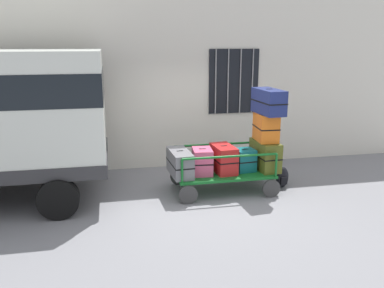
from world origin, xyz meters
name	(u,v)px	position (x,y,z in m)	size (l,w,h in m)	color
ground_plane	(210,199)	(0.00, 0.00, 0.00)	(40.00, 40.00, 0.00)	gray
building_wall	(187,60)	(0.00, 2.36, 2.50)	(12.00, 0.38, 5.00)	silver
luggage_cart	(223,175)	(0.37, 0.38, 0.33)	(1.98, 1.11, 0.40)	#146023
cart_railing	(224,154)	(0.37, 0.38, 0.77)	(1.88, 0.98, 0.47)	#146023
suitcase_left_bottom	(180,163)	(-0.51, 0.38, 0.64)	(0.43, 0.90, 0.48)	slate
suitcase_midleft_bottom	(202,161)	(-0.07, 0.35, 0.65)	(0.42, 0.55, 0.51)	#CC4C72
suitcase_center_bottom	(223,159)	(0.37, 0.38, 0.67)	(0.44, 0.72, 0.54)	#B21E1E
suitcase_midright_bottom	(245,160)	(0.80, 0.37, 0.62)	(0.41, 0.41, 0.45)	#0F5960
suitcase_right_bottom	(265,155)	(1.24, 0.39, 0.69)	(0.43, 0.82, 0.59)	#4C5119
suitcase_right_middle	(266,127)	(1.24, 0.42, 1.26)	(0.42, 0.65, 0.56)	orange
suitcase_right_top	(269,102)	(1.24, 0.35, 1.79)	(0.44, 0.88, 0.49)	navy
backpack	(282,177)	(1.60, 0.32, 0.22)	(0.27, 0.22, 0.44)	black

